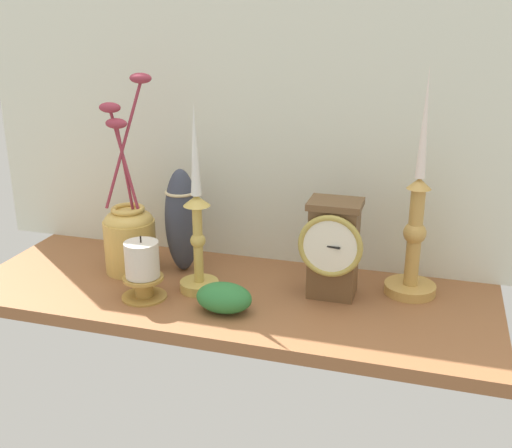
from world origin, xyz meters
The scene contains 9 objects.
ground_plane centered at (0.00, 0.00, -1.20)cm, with size 100.00×36.00×2.40cm, color brown.
back_wall centered at (0.00, 18.50, 32.50)cm, with size 120.00×2.00×65.00cm, color silver.
mantel_clock centered at (19.20, 3.60, 9.60)cm, with size 11.64×8.70×18.38cm.
candlestick_tall_left centered at (-5.34, -1.24, 11.96)cm, with size 7.37×7.37×35.59cm.
candlestick_tall_center centered at (33.22, 8.92, 11.41)cm, with size 9.60×9.60×41.87cm.
brass_vase_jar centered at (-22.08, 3.59, 8.42)cm, with size 10.72×10.38×39.49cm.
pillar_candle_front centered at (-13.95, -7.25, 5.68)cm, with size 8.36×8.36×12.17cm.
tall_ceramic_vase centered at (-12.02, 6.98, 10.78)cm, with size 6.79×6.79×21.27cm.
ivy_sprig centered at (2.13, -8.20, 2.62)cm, with size 10.11×7.08×5.25cm.
Camera 1 is at (35.65, -100.79, 50.79)cm, focal length 43.31 mm.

